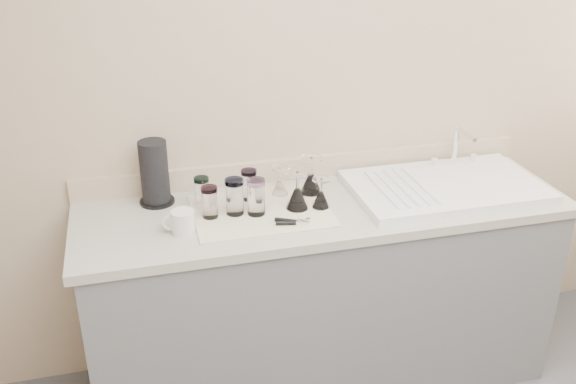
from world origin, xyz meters
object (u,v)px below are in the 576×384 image
object	(u,v)px
goblet_front_right	(321,197)
tumbler_magenta	(210,202)
tumbler_purple	(249,185)
goblet_front_left	(297,196)
tumbler_blue	(235,196)
white_mug	(182,222)
tumbler_lavender	(256,197)
goblet_back_right	(311,181)
can_opener	(293,222)
paper_towel_roll	(155,173)
tumbler_teal	(202,191)
sink_unit	(445,186)
goblet_back_left	(280,185)

from	to	relation	value
goblet_front_right	tumbler_magenta	bearing A→B (deg)	176.67
tumbler_purple	goblet_front_left	world-z (taller)	goblet_front_left
tumbler_blue	white_mug	size ratio (longest dim) A/B	1.12
tumbler_lavender	goblet_back_right	world-z (taller)	goblet_back_right
tumbler_lavender	can_opener	bearing A→B (deg)	-46.03
tumbler_magenta	tumbler_blue	xyz separation A→B (m)	(0.10, 0.00, 0.01)
tumbler_magenta	white_mug	distance (m)	0.15
white_mug	paper_towel_roll	bearing A→B (deg)	104.54
can_opener	goblet_front_right	bearing A→B (deg)	37.59
tumbler_teal	can_opener	xyz separation A→B (m)	(0.32, -0.25, -0.05)
tumbler_teal	goblet_front_right	bearing A→B (deg)	-16.50
goblet_front_left	white_mug	world-z (taller)	goblet_front_left
tumbler_magenta	tumbler_blue	bearing A→B (deg)	2.44
sink_unit	tumbler_magenta	xyz separation A→B (m)	(-1.03, -0.01, 0.05)
sink_unit	tumbler_teal	distance (m)	1.05
tumbler_magenta	tumbler_blue	world-z (taller)	tumbler_blue
goblet_back_left	tumbler_purple	bearing A→B (deg)	-173.66
goblet_front_right	tumbler_blue	bearing A→B (deg)	175.02
tumbler_purple	white_mug	distance (m)	0.37
goblet_front_left	goblet_front_right	size ratio (longest dim) A/B	1.28
goblet_back_left	sink_unit	bearing A→B (deg)	-9.99
tumbler_blue	goblet_front_right	bearing A→B (deg)	-4.98
tumbler_purple	goblet_front_right	xyz separation A→B (m)	(0.27, -0.15, -0.02)
goblet_front_right	sink_unit	bearing A→B (deg)	3.54
tumbler_lavender	paper_towel_roll	world-z (taller)	paper_towel_roll
tumbler_purple	goblet_front_right	size ratio (longest dim) A/B	1.03
sink_unit	goblet_back_left	distance (m)	0.73
tumbler_blue	goblet_front_right	xyz separation A→B (m)	(0.35, -0.03, -0.03)
goblet_back_right	sink_unit	bearing A→B (deg)	-10.40
sink_unit	goblet_front_right	bearing A→B (deg)	-176.46
tumbler_lavender	can_opener	distance (m)	0.18
goblet_back_right	can_opener	xyz separation A→B (m)	(-0.15, -0.26, -0.05)
goblet_back_left	goblet_front_left	size ratio (longest dim) A/B	0.75
sink_unit	tumbler_teal	world-z (taller)	sink_unit
goblet_back_right	tumbler_blue	bearing A→B (deg)	-162.27
tumbler_teal	tumbler_magenta	distance (m)	0.11
tumbler_magenta	white_mug	size ratio (longest dim) A/B	0.98
goblet_front_left	paper_towel_roll	bearing A→B (deg)	158.90
goblet_back_left	goblet_front_right	world-z (taller)	goblet_front_right
tumbler_blue	goblet_front_left	bearing A→B (deg)	-3.69
tumbler_teal	paper_towel_roll	xyz separation A→B (m)	(-0.18, 0.09, 0.06)
tumbler_purple	sink_unit	bearing A→B (deg)	-7.41
tumbler_blue	paper_towel_roll	size ratio (longest dim) A/B	0.55
goblet_front_right	goblet_back_left	bearing A→B (deg)	129.25
goblet_back_right	paper_towel_roll	size ratio (longest dim) A/B	0.60
tumbler_blue	goblet_back_left	size ratio (longest dim) A/B	1.22
goblet_front_right	paper_towel_roll	xyz separation A→B (m)	(-0.65, 0.23, 0.08)
goblet_front_left	tumbler_magenta	bearing A→B (deg)	178.04
tumbler_lavender	goblet_front_left	bearing A→B (deg)	2.64
goblet_back_left	paper_towel_roll	distance (m)	0.53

